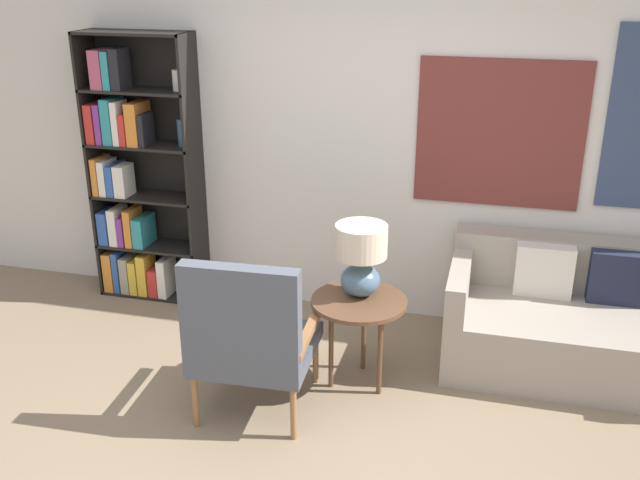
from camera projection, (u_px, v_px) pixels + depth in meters
name	position (u px, v px, depth m)	size (l,w,h in m)	color
wall_back	(370.00, 129.00, 4.86)	(6.40, 0.08, 2.70)	silver
bookshelf	(135.00, 182.00, 5.26)	(0.81, 0.30, 1.97)	black
armchair	(249.00, 334.00, 3.88)	(0.68, 0.68, 0.99)	olive
couch	(577.00, 322.00, 4.50)	(1.60, 0.88, 0.76)	#9E9384
side_table	(359.00, 308.00, 4.21)	(0.57, 0.57, 0.57)	brown
table_lamp	(361.00, 256.00, 4.16)	(0.31, 0.31, 0.44)	slate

